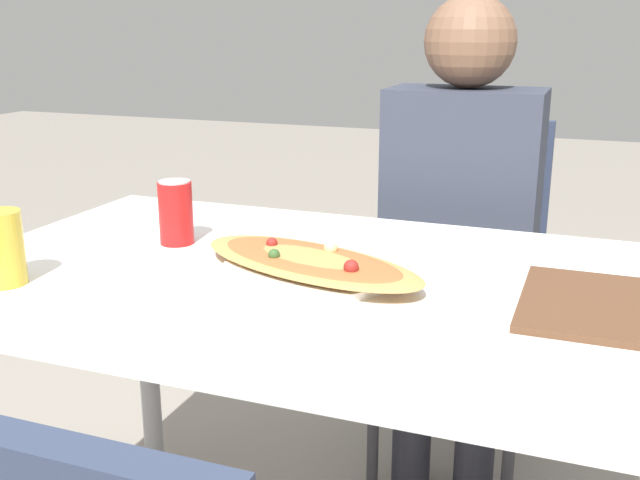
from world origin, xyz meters
TOP-DOWN VIEW (x-y plane):
  - dining_table at (0.00, 0.00)m, footprint 1.35×0.79m
  - chair_far_seated at (0.12, 0.73)m, footprint 0.40×0.40m
  - person_seated at (0.12, 0.61)m, footprint 0.36×0.24m
  - pizza_main at (-0.03, -0.02)m, footprint 0.48×0.32m
  - soda_can at (-0.34, 0.07)m, footprint 0.07×0.07m
  - drink_glass at (-0.49, -0.24)m, footprint 0.07×0.07m

SIDE VIEW (x-z plane):
  - chair_far_seated at x=0.12m, z-range 0.06..0.98m
  - dining_table at x=0.00m, z-range 0.30..1.05m
  - person_seated at x=0.12m, z-range 0.11..1.34m
  - pizza_main at x=-0.03m, z-range 0.74..0.79m
  - drink_glass at x=-0.49m, z-range 0.75..0.87m
  - soda_can at x=-0.34m, z-range 0.75..0.87m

